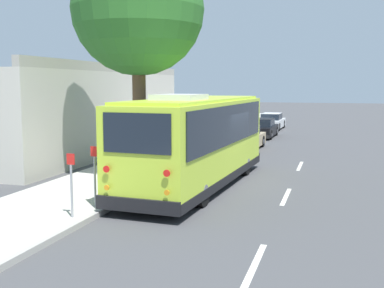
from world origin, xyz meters
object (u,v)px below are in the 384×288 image
Objects in this scene: parked_sedan_black at (262,129)px; sign_post_far at (95,175)px; parked_sedan_tan at (244,138)px; fire_hydrant at (202,143)px; parked_sedan_white at (272,122)px; shuttle_bus at (197,138)px; street_tree at (139,1)px; sign_post_near at (71,185)px.

sign_post_far is (-20.37, 1.62, 0.43)m from parked_sedan_black.
fire_hydrant is (-2.29, 1.70, -0.05)m from parked_sedan_tan.
sign_post_far is (-26.46, 1.47, 0.42)m from parked_sedan_white.
parked_sedan_tan is at bearing -6.36° from sign_post_far.
parked_sedan_tan is 2.85m from fire_hydrant.
parked_sedan_tan is (10.04, 0.26, -1.10)m from shuttle_bus.
parked_sedan_tan is 0.46× the size of street_tree.
street_tree is (0.86, 2.43, 4.81)m from shuttle_bus.
sign_post_far reaches higher than parked_sedan_tan.
sign_post_near is (-27.70, 1.47, 0.41)m from parked_sedan_white.
sign_post_near is (-6.02, -0.62, -5.52)m from street_tree.
parked_sedan_tan is at bearing -13.31° from street_tree.
shuttle_bus is 2.08× the size of parked_sedan_white.
parked_sedan_tan is at bearing -5.84° from sign_post_near.
shuttle_bus is 8.07m from fire_hydrant.
street_tree is at bearing 168.74° from parked_sedan_tan.
parked_sedan_black is at bearing -177.16° from parked_sedan_white.
parked_sedan_tan is 15.28m from sign_post_near.
shuttle_bus is at bearing -109.48° from street_tree.
street_tree reaches higher than fire_hydrant.
shuttle_bus is at bearing -165.81° from fire_hydrant.
shuttle_bus is 5.64× the size of sign_post_far.
parked_sedan_black is at bearing 4.10° from shuttle_bus.
parked_sedan_tan is at bearing -36.54° from fire_hydrant.
parked_sedan_white is at bearing -5.51° from street_tree.
street_tree reaches higher than parked_sedan_white.
parked_sedan_black is (16.44, 0.20, -1.12)m from shuttle_bus.
parked_sedan_white is at bearing 2.42° from parked_sedan_tan.
street_tree is at bearing 175.99° from parked_sedan_white.
shuttle_bus is 16.48m from parked_sedan_black.
parked_sedan_black is at bearing -4.28° from sign_post_near.
shuttle_bus reaches higher than parked_sedan_tan.
shuttle_bus is 11.63× the size of fire_hydrant.
parked_sedan_black is 16.82m from street_tree.
street_tree is 5.48× the size of sign_post_far.
shuttle_bus is 5.51m from sign_post_near.
street_tree is 5.59× the size of sign_post_near.
parked_sedan_tan is 12.50m from parked_sedan_white.
sign_post_far is 2.06× the size of fire_hydrant.
sign_post_near reaches higher than parked_sedan_tan.
sign_post_near is at bearing 176.20° from parked_sedan_tan.
parked_sedan_black is at bearing 1.49° from parked_sedan_tan.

